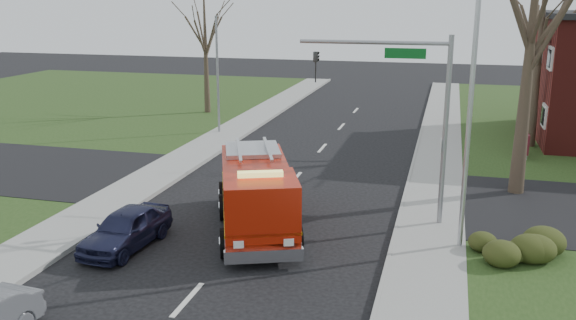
# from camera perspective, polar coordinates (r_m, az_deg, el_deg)

# --- Properties ---
(ground) EXTENTS (120.00, 120.00, 0.00)m
(ground) POSITION_cam_1_polar(r_m,az_deg,el_deg) (22.39, -3.11, -5.99)
(ground) COLOR black
(ground) RESTS_ON ground
(sidewalk_right) EXTENTS (2.40, 80.00, 0.15)m
(sidewalk_right) POSITION_cam_1_polar(r_m,az_deg,el_deg) (21.39, 13.03, -7.18)
(sidewalk_right) COLOR gray
(sidewalk_right) RESTS_ON ground
(sidewalk_left) EXTENTS (2.40, 80.00, 0.15)m
(sidewalk_left) POSITION_cam_1_polar(r_m,az_deg,el_deg) (24.89, -16.86, -4.27)
(sidewalk_left) COLOR gray
(sidewalk_left) RESTS_ON ground
(health_center_sign) EXTENTS (0.12, 2.00, 1.40)m
(health_center_sign) POSITION_cam_1_polar(r_m,az_deg,el_deg) (33.38, 21.37, 1.59)
(health_center_sign) COLOR #53131D
(health_center_sign) RESTS_ON ground
(hedge_corner) EXTENTS (2.80, 2.00, 0.90)m
(hedge_corner) POSITION_cam_1_polar(r_m,az_deg,el_deg) (20.42, 20.93, -7.37)
(hedge_corner) COLOR #293312
(hedge_corner) RESTS_ON lawn_right
(bare_tree_near) EXTENTS (6.00, 6.00, 12.00)m
(bare_tree_near) POSITION_cam_1_polar(r_m,az_deg,el_deg) (26.05, 21.99, 12.62)
(bare_tree_near) COLOR #35291F
(bare_tree_near) RESTS_ON ground
(bare_tree_far) EXTENTS (5.25, 5.25, 10.50)m
(bare_tree_far) POSITION_cam_1_polar(r_m,az_deg,el_deg) (35.19, 22.64, 11.36)
(bare_tree_far) COLOR #35291F
(bare_tree_far) RESTS_ON ground
(bare_tree_left) EXTENTS (4.50, 4.50, 9.00)m
(bare_tree_left) POSITION_cam_1_polar(r_m,az_deg,el_deg) (43.23, -7.77, 11.57)
(bare_tree_left) COLOR #35291F
(bare_tree_left) RESTS_ON ground
(traffic_signal_mast) EXTENTS (5.29, 0.18, 6.80)m
(traffic_signal_mast) POSITION_cam_1_polar(r_m,az_deg,el_deg) (21.66, 11.28, 5.94)
(traffic_signal_mast) COLOR gray
(traffic_signal_mast) RESTS_ON ground
(streetlight_pole) EXTENTS (1.48, 0.16, 8.40)m
(streetlight_pole) POSITION_cam_1_polar(r_m,az_deg,el_deg) (19.68, 16.47, 4.27)
(streetlight_pole) COLOR #B7BABF
(streetlight_pole) RESTS_ON ground
(utility_pole_far) EXTENTS (0.14, 0.14, 7.00)m
(utility_pole_far) POSITION_cam_1_polar(r_m,az_deg,el_deg) (36.68, -6.60, 7.80)
(utility_pole_far) COLOR gray
(utility_pole_far) RESTS_ON ground
(fire_engine) EXTENTS (4.70, 7.28, 2.78)m
(fire_engine) POSITION_cam_1_polar(r_m,az_deg,el_deg) (21.40, -2.97, -3.41)
(fire_engine) COLOR #AA1907
(fire_engine) RESTS_ON ground
(parked_car_maroon) EXTENTS (1.88, 3.99, 1.32)m
(parked_car_maroon) POSITION_cam_1_polar(r_m,az_deg,el_deg) (20.80, -14.92, -6.22)
(parked_car_maroon) COLOR #1A1D3B
(parked_car_maroon) RESTS_ON ground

